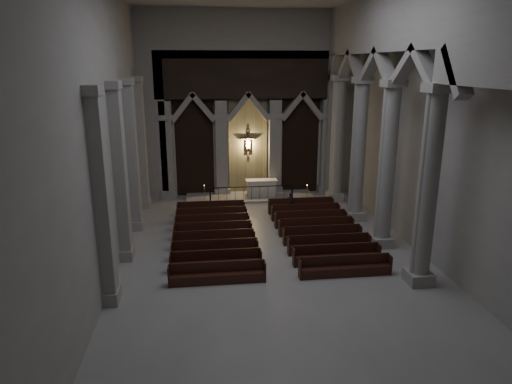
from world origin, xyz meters
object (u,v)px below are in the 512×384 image
at_px(worshipper, 291,203).
at_px(altar, 261,187).
at_px(candle_stand_left, 205,199).
at_px(candle_stand_right, 307,198).
at_px(altar_rail, 252,191).
at_px(pews, 267,236).

bearing_deg(worshipper, altar, 124.85).
xyz_separation_m(candle_stand_left, worshipper, (5.15, -2.39, 0.26)).
xyz_separation_m(candle_stand_right, worshipper, (-1.36, -1.59, 0.26)).
bearing_deg(altar_rail, worshipper, -48.90).
xyz_separation_m(altar_rail, candle_stand_left, (-3.04, -0.03, -0.38)).
bearing_deg(pews, candle_stand_left, 113.90).
bearing_deg(candle_stand_left, altar_rail, 0.54).
height_order(altar, worshipper, altar).
distance_m(pews, worshipper, 4.95).
xyz_separation_m(altar, worshipper, (1.33, -3.42, -0.09)).
height_order(candle_stand_right, pews, candle_stand_right).
bearing_deg(altar, candle_stand_right, -34.16).
xyz_separation_m(altar, pews, (-0.78, -7.88, -0.39)).
bearing_deg(candle_stand_left, pews, -66.10).
bearing_deg(pews, worshipper, 64.65).
height_order(candle_stand_left, worshipper, candle_stand_left).
bearing_deg(altar_rail, altar, 51.82).
bearing_deg(candle_stand_left, worshipper, -24.93).
bearing_deg(altar_rail, pews, -90.00).
distance_m(altar_rail, candle_stand_left, 3.06).
xyz_separation_m(altar_rail, pews, (0.00, -6.88, -0.42)).
relative_size(altar, pews, 0.22).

